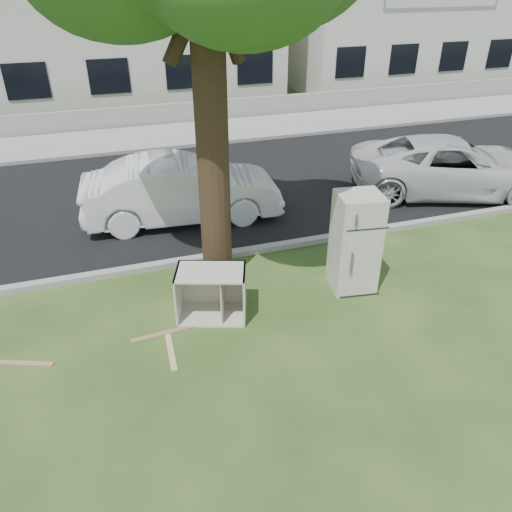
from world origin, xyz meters
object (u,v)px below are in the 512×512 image
object	(u,v)px
car_center	(182,190)
car_right	(452,166)
fridge	(355,243)
cabinet	(212,294)

from	to	relation	value
car_center	car_right	world-z (taller)	car_center
fridge	cabinet	xyz separation A→B (m)	(-2.59, -0.07, -0.47)
fridge	cabinet	bearing A→B (deg)	-170.22
car_right	cabinet	bearing A→B (deg)	134.83
cabinet	car_right	world-z (taller)	car_right
cabinet	car_right	bearing A→B (deg)	43.40
cabinet	car_center	world-z (taller)	car_center
car_right	fridge	bearing A→B (deg)	145.72
car_center	car_right	bearing A→B (deg)	-90.16
cabinet	car_center	size ratio (longest dim) A/B	0.25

